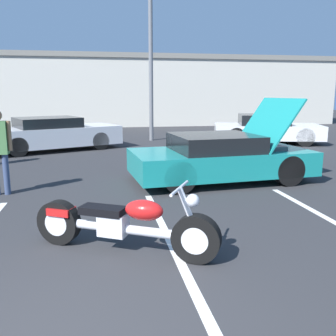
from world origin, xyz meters
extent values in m
cube|color=white|center=(1.43, 2.15, 0.00)|extent=(0.12, 4.95, 0.01)
cube|color=beige|center=(0.00, 22.35, 2.20)|extent=(32.00, 4.00, 4.40)
cube|color=gray|center=(0.00, 22.35, 4.25)|extent=(32.00, 4.20, 0.30)
cylinder|color=slate|center=(2.75, 13.63, 4.24)|extent=(0.18, 0.18, 8.48)
cylinder|color=black|center=(1.62, 1.55, 0.30)|extent=(0.61, 0.43, 0.60)
cylinder|color=black|center=(-0.07, 2.46, 0.30)|extent=(0.61, 0.43, 0.60)
cylinder|color=silver|center=(1.62, 1.55, 0.30)|extent=(0.37, 0.31, 0.33)
cylinder|color=silver|center=(-0.07, 2.46, 0.30)|extent=(0.37, 0.31, 0.33)
cylinder|color=silver|center=(0.77, 2.00, 0.32)|extent=(1.49, 0.88, 0.12)
cube|color=silver|center=(0.65, 2.07, 0.36)|extent=(0.43, 0.38, 0.28)
ellipsoid|color=red|center=(1.03, 1.86, 0.60)|extent=(0.57, 0.48, 0.26)
cube|color=black|center=(0.52, 2.14, 0.54)|extent=(0.64, 0.51, 0.10)
cube|color=red|center=(-0.03, 2.43, 0.47)|extent=(0.40, 0.35, 0.10)
cylinder|color=silver|center=(1.53, 1.59, 0.62)|extent=(0.30, 0.21, 0.62)
cylinder|color=silver|center=(1.43, 1.65, 0.92)|extent=(0.36, 0.63, 0.04)
sphere|color=silver|center=(1.58, 1.57, 0.78)|extent=(0.16, 0.16, 0.16)
cylinder|color=silver|center=(0.45, 2.30, 0.26)|extent=(1.14, 0.67, 0.09)
cube|color=teal|center=(3.28, 5.66, 0.46)|extent=(4.27, 2.29, 0.54)
cube|color=black|center=(3.11, 5.65, 0.91)|extent=(2.00, 1.90, 0.37)
cylinder|color=black|center=(4.62, 4.93, 0.34)|extent=(0.70, 0.28, 0.68)
cylinder|color=black|center=(4.47, 6.63, 0.34)|extent=(0.70, 0.28, 0.68)
cylinder|color=black|center=(2.09, 4.70, 0.34)|extent=(0.70, 0.28, 0.68)
cylinder|color=black|center=(1.93, 6.40, 0.34)|extent=(0.70, 0.28, 0.68)
cube|color=teal|center=(4.45, 5.77, 1.32)|extent=(1.02, 1.84, 1.20)
cube|color=#4C4C51|center=(4.40, 5.77, 0.69)|extent=(0.69, 1.11, 0.28)
cube|color=silver|center=(-1.14, 11.44, 0.51)|extent=(5.00, 3.61, 0.66)
cube|color=black|center=(-1.31, 11.37, 1.01)|extent=(2.60, 2.41, 0.35)
cylinder|color=black|center=(0.51, 11.25, 0.32)|extent=(0.68, 0.46, 0.64)
cylinder|color=black|center=(-0.16, 12.79, 0.32)|extent=(0.68, 0.46, 0.64)
cylinder|color=black|center=(-2.11, 10.09, 0.32)|extent=(0.68, 0.46, 0.64)
cylinder|color=black|center=(-2.79, 11.64, 0.32)|extent=(0.68, 0.46, 0.64)
cube|color=white|center=(7.31, 11.83, 0.48)|extent=(4.61, 2.98, 0.57)
cube|color=black|center=(7.14, 11.87, 0.97)|extent=(2.31, 2.17, 0.41)
cylinder|color=black|center=(8.35, 10.66, 0.36)|extent=(0.74, 0.40, 0.71)
cylinder|color=black|center=(8.80, 12.28, 0.36)|extent=(0.74, 0.40, 0.71)
cylinder|color=black|center=(5.81, 11.37, 0.36)|extent=(0.74, 0.40, 0.71)
cylinder|color=black|center=(6.27, 13.00, 0.36)|extent=(0.74, 0.40, 0.71)
cylinder|color=#38476B|center=(-1.37, 5.28, 0.42)|extent=(0.12, 0.12, 0.83)
cylinder|color=#9E704C|center=(-1.25, 5.28, 1.19)|extent=(0.08, 0.08, 0.59)
camera|label=1|loc=(0.52, -2.58, 2.02)|focal=40.00mm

